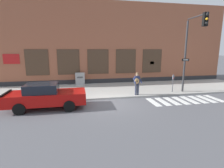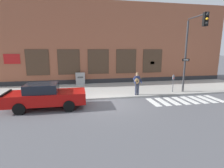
{
  "view_description": "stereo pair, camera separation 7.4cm",
  "coord_description": "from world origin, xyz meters",
  "px_view_note": "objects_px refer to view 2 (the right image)",
  "views": [
    {
      "loc": [
        -2.0,
        -10.96,
        3.54
      ],
      "look_at": [
        0.39,
        1.32,
        1.05
      ],
      "focal_mm": 28.0,
      "sensor_mm": 36.0,
      "label": 1
    },
    {
      "loc": [
        -1.93,
        -10.97,
        3.54
      ],
      "look_at": [
        0.39,
        1.32,
        1.05
      ],
      "focal_mm": 28.0,
      "sensor_mm": 36.0,
      "label": 2
    }
  ],
  "objects_px": {
    "traffic_light": "(192,43)",
    "utility_box": "(80,79)",
    "red_car": "(46,96)",
    "parking_meter": "(173,81)",
    "busker": "(137,82)"
  },
  "relations": [
    {
      "from": "parking_meter",
      "to": "busker",
      "type": "bearing_deg",
      "value": -173.45
    },
    {
      "from": "busker",
      "to": "parking_meter",
      "type": "distance_m",
      "value": 3.21
    },
    {
      "from": "traffic_light",
      "to": "utility_box",
      "type": "xyz_separation_m",
      "value": [
        -8.23,
        5.32,
        -3.33
      ]
    },
    {
      "from": "busker",
      "to": "traffic_light",
      "type": "relative_size",
      "value": 0.3
    },
    {
      "from": "red_car",
      "to": "utility_box",
      "type": "height_order",
      "value": "red_car"
    },
    {
      "from": "busker",
      "to": "traffic_light",
      "type": "bearing_deg",
      "value": -6.57
    },
    {
      "from": "red_car",
      "to": "parking_meter",
      "type": "relative_size",
      "value": 3.21
    },
    {
      "from": "parking_meter",
      "to": "utility_box",
      "type": "relative_size",
      "value": 1.21
    },
    {
      "from": "busker",
      "to": "utility_box",
      "type": "bearing_deg",
      "value": 130.82
    },
    {
      "from": "busker",
      "to": "utility_box",
      "type": "relative_size",
      "value": 1.44
    },
    {
      "from": "traffic_light",
      "to": "parking_meter",
      "type": "height_order",
      "value": "traffic_light"
    },
    {
      "from": "traffic_light",
      "to": "parking_meter",
      "type": "distance_m",
      "value": 3.2
    },
    {
      "from": "busker",
      "to": "traffic_light",
      "type": "distance_m",
      "value": 5.01
    },
    {
      "from": "red_car",
      "to": "busker",
      "type": "bearing_deg",
      "value": 13.9
    },
    {
      "from": "utility_box",
      "to": "red_car",
      "type": "bearing_deg",
      "value": -108.27
    }
  ]
}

